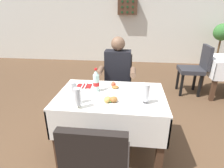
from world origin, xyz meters
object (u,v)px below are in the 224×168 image
at_px(cola_bottle_primary, 96,81).
at_px(potted_plant_corner, 220,43).
at_px(background_chair_left, 196,67).
at_px(main_dining_table, 111,109).
at_px(beer_glass_right, 78,98).
at_px(beer_glass_left, 74,92).
at_px(napkin_cutlery_set, 84,86).
at_px(plate_far_diner, 117,87).
at_px(plate_near_camera, 111,101).
at_px(chair_near_camera_side, 98,166).
at_px(wall_bottle_rack, 128,7).
at_px(seated_diner_far, 117,77).
at_px(chair_far_diner_seat, 117,84).
at_px(beer_glass_middle, 146,93).

distance_m(cola_bottle_primary, potted_plant_corner, 4.49).
bearing_deg(background_chair_left, main_dining_table, -128.61).
bearing_deg(main_dining_table, beer_glass_right, -129.47).
xyz_separation_m(beer_glass_left, potted_plant_corner, (2.91, 3.85, -0.14)).
height_order(cola_bottle_primary, napkin_cutlery_set, cola_bottle_primary).
bearing_deg(plate_far_diner, beer_glass_left, -131.48).
bearing_deg(main_dining_table, plate_near_camera, -83.26).
distance_m(chair_near_camera_side, beer_glass_left, 0.70).
xyz_separation_m(beer_glass_left, wall_bottle_rack, (0.34, 4.19, 0.78)).
relative_size(beer_glass_right, potted_plant_corner, 0.16).
height_order(seated_diner_far, potted_plant_corner, seated_diner_far).
bearing_deg(plate_near_camera, background_chair_left, 54.54).
distance_m(main_dining_table, cola_bottle_primary, 0.35).
relative_size(chair_far_diner_seat, background_chair_left, 1.00).
bearing_deg(wall_bottle_rack, seated_diner_far, -90.06).
xyz_separation_m(chair_near_camera_side, plate_near_camera, (0.02, 0.59, 0.22)).
xyz_separation_m(beer_glass_right, napkin_cutlery_set, (-0.08, 0.50, -0.10)).
height_order(beer_glass_middle, potted_plant_corner, potted_plant_corner).
height_order(potted_plant_corner, wall_bottle_rack, wall_bottle_rack).
relative_size(cola_bottle_primary, background_chair_left, 0.27).
relative_size(plate_far_diner, wall_bottle_rack, 0.42).
height_order(beer_glass_right, cola_bottle_primary, cola_bottle_primary).
height_order(chair_near_camera_side, plate_near_camera, chair_near_camera_side).
xyz_separation_m(chair_near_camera_side, seated_diner_far, (0.01, 1.45, 0.16)).
relative_size(plate_far_diner, napkin_cutlery_set, 1.21).
bearing_deg(beer_glass_left, main_dining_table, 36.31).
distance_m(main_dining_table, chair_near_camera_side, 0.78).
xyz_separation_m(chair_far_diner_seat, background_chair_left, (1.45, 1.03, 0.00)).
xyz_separation_m(beer_glass_middle, napkin_cutlery_set, (-0.69, 0.34, -0.10)).
height_order(chair_far_diner_seat, background_chair_left, same).
distance_m(plate_near_camera, beer_glass_left, 0.36).
xyz_separation_m(beer_glass_left, cola_bottle_primary, (0.15, 0.31, -0.00)).
height_order(plate_near_camera, potted_plant_corner, potted_plant_corner).
bearing_deg(plate_near_camera, plate_far_diner, 86.37).
distance_m(chair_near_camera_side, cola_bottle_primary, 0.92).
relative_size(main_dining_table, potted_plant_corner, 0.92).
distance_m(seated_diner_far, plate_near_camera, 0.86).
distance_m(seated_diner_far, beer_glass_middle, 0.91).
bearing_deg(plate_near_camera, seated_diner_far, 90.67).
height_order(chair_near_camera_side, napkin_cutlery_set, chair_near_camera_side).
relative_size(plate_near_camera, beer_glass_right, 1.20).
bearing_deg(chair_far_diner_seat, potted_plant_corner, 47.65).
bearing_deg(background_chair_left, napkin_cutlery_set, -137.69).
bearing_deg(chair_near_camera_side, beer_glass_left, 120.72).
bearing_deg(chair_far_diner_seat, cola_bottle_primary, -103.54).
height_order(plate_far_diner, wall_bottle_rack, wall_bottle_rack).
height_order(main_dining_table, plate_far_diner, plate_far_diner).
relative_size(beer_glass_left, beer_glass_middle, 1.11).
bearing_deg(napkin_cutlery_set, wall_bottle_rack, 84.61).
bearing_deg(beer_glass_middle, plate_near_camera, -174.82).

